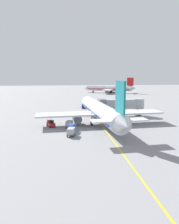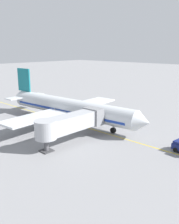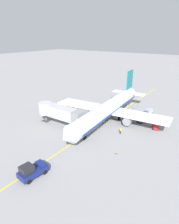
# 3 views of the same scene
# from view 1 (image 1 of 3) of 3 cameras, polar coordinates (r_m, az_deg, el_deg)

# --- Properties ---
(ground_plane) EXTENTS (400.00, 400.00, 0.00)m
(ground_plane) POSITION_cam_1_polar(r_m,az_deg,el_deg) (52.34, 2.76, -2.88)
(ground_plane) COLOR gray
(gate_lead_in_line) EXTENTS (0.24, 80.00, 0.01)m
(gate_lead_in_line) POSITION_cam_1_polar(r_m,az_deg,el_deg) (52.34, 2.76, -2.87)
(gate_lead_in_line) COLOR gold
(gate_lead_in_line) RESTS_ON ground
(parked_airliner) EXTENTS (30.30, 37.35, 10.63)m
(parked_airliner) POSITION_cam_1_polar(r_m,az_deg,el_deg) (50.86, 2.76, 0.41)
(parked_airliner) COLOR silver
(parked_airliner) RESTS_ON ground
(jet_bridge) EXTENTS (13.35, 3.50, 4.98)m
(jet_bridge) POSITION_cam_1_polar(r_m,az_deg,el_deg) (61.36, 8.54, 2.18)
(jet_bridge) COLOR #A8AAAF
(jet_bridge) RESTS_ON ground
(pushback_tractor) EXTENTS (2.68, 4.62, 2.40)m
(pushback_tractor) POSITION_cam_1_polar(r_m,az_deg,el_deg) (76.10, -1.24, 1.97)
(pushback_tractor) COLOR navy
(pushback_tractor) RESTS_ON ground
(baggage_tug_lead) EXTENTS (2.13, 2.77, 1.62)m
(baggage_tug_lead) POSITION_cam_1_polar(r_m,az_deg,el_deg) (48.78, -10.41, -3.12)
(baggage_tug_lead) COLOR #B21E1E
(baggage_tug_lead) RESTS_ON ground
(baggage_cart_front) EXTENTS (1.83, 2.98, 1.58)m
(baggage_cart_front) POSITION_cam_1_polar(r_m,az_deg,el_deg) (46.93, -5.49, -3.21)
(baggage_cart_front) COLOR #4C4C51
(baggage_cart_front) RESTS_ON ground
(baggage_cart_second_in_train) EXTENTS (1.83, 2.98, 1.58)m
(baggage_cart_second_in_train) POSITION_cam_1_polar(r_m,az_deg,el_deg) (43.88, -4.86, -4.13)
(baggage_cart_second_in_train) COLOR #4C4C51
(baggage_cart_second_in_train) RESTS_ON ground
(baggage_cart_third_in_train) EXTENTS (1.83, 2.98, 1.58)m
(baggage_cart_third_in_train) POSITION_cam_1_polar(r_m,az_deg,el_deg) (40.85, -5.01, -5.19)
(baggage_cart_third_in_train) COLOR #4C4C51
(baggage_cart_third_in_train) RESTS_ON ground
(ground_crew_wing_walker) EXTENTS (0.30, 0.73, 1.69)m
(ground_crew_wing_walker) POSITION_cam_1_polar(r_m,az_deg,el_deg) (55.49, -4.20, -1.16)
(ground_crew_wing_walker) COLOR #232328
(ground_crew_wing_walker) RESTS_ON ground
(safety_cone_nose_left) EXTENTS (0.36, 0.36, 0.59)m
(safety_cone_nose_left) POSITION_cam_1_polar(r_m,az_deg,el_deg) (63.00, -7.13, -0.50)
(safety_cone_nose_left) COLOR black
(safety_cone_nose_left) RESTS_ON ground
(distant_taxiing_airliner) EXTENTS (34.03, 28.31, 10.10)m
(distant_taxiing_airliner) POSITION_cam_1_polar(r_m,az_deg,el_deg) (142.90, 5.25, 6.39)
(distant_taxiing_airliner) COLOR silver
(distant_taxiing_airliner) RESTS_ON ground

